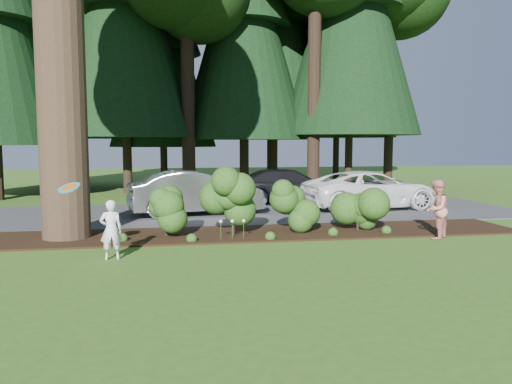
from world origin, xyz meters
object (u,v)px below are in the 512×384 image
(car_silver_wagon, at_px, (196,193))
(child, at_px, (111,230))
(car_dark_suv, at_px, (290,186))
(adult, at_px, (436,209))
(car_white_suv, at_px, (371,190))
(frisbee, at_px, (69,188))

(car_silver_wagon, bearing_deg, child, 152.43)
(car_dark_suv, bearing_deg, adult, -162.74)
(car_white_suv, relative_size, frisbee, 10.43)
(car_white_suv, height_order, child, car_white_suv)
(car_white_suv, xyz_separation_m, child, (-8.84, -6.84, -0.09))
(car_dark_suv, distance_m, adult, 8.28)
(adult, bearing_deg, car_white_suv, -139.79)
(adult, bearing_deg, child, -37.11)
(car_dark_suv, relative_size, frisbee, 9.84)
(car_white_suv, height_order, frisbee, frisbee)
(car_white_suv, bearing_deg, car_dark_suv, 45.32)
(adult, relative_size, frisbee, 3.17)
(child, bearing_deg, car_dark_suv, -128.96)
(child, relative_size, frisbee, 2.64)
(car_white_suv, height_order, car_dark_suv, car_white_suv)
(adult, distance_m, frisbee, 9.16)
(car_white_suv, height_order, adult, adult)
(car_silver_wagon, xyz_separation_m, car_dark_suv, (3.99, 2.64, -0.06))
(adult, bearing_deg, car_silver_wagon, -85.39)
(frisbee, bearing_deg, car_dark_suv, 52.40)
(car_white_suv, bearing_deg, car_silver_wagon, 88.31)
(adult, xyz_separation_m, frisbee, (-9.06, -1.06, 0.82))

